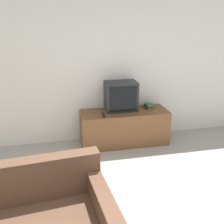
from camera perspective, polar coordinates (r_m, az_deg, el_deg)
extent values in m
cube|color=silver|center=(4.53, -3.07, 9.56)|extent=(9.00, 0.06, 2.60)
cube|color=brown|center=(4.60, 2.67, -3.35)|extent=(1.51, 0.53, 0.59)
cube|color=black|center=(4.49, 1.94, 3.49)|extent=(0.54, 0.34, 0.50)
cube|color=black|center=(4.33, 2.49, 2.83)|extent=(0.46, 0.01, 0.42)
cube|color=#4C3323|center=(2.64, -1.87, -22.72)|extent=(0.24, 1.01, 0.66)
cube|color=#995623|center=(4.70, 8.16, 1.04)|extent=(0.12, 0.22, 0.03)
cube|color=black|center=(4.69, 8.01, 1.32)|extent=(0.14, 0.22, 0.02)
cube|color=#2D753D|center=(4.67, 8.15, 1.56)|extent=(0.12, 0.18, 0.03)
cube|color=black|center=(4.29, -1.89, -0.66)|extent=(0.06, 0.19, 0.02)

